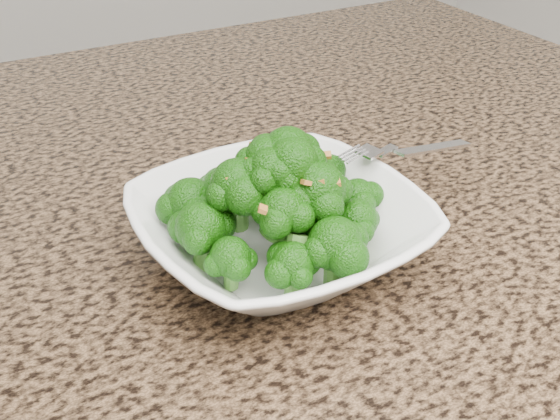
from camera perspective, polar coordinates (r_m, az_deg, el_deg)
granite_counter at (r=0.67m, az=-16.89°, el=-3.75°), size 1.64×1.04×0.03m
bowl at (r=0.59m, az=-0.00°, el=-1.71°), size 0.25×0.25×0.06m
broccoli_pile at (r=0.56m, az=-0.00°, el=4.13°), size 0.21×0.21×0.08m
garlic_topping at (r=0.54m, az=-0.00°, el=8.07°), size 0.13×0.13×0.01m
fork at (r=0.65m, az=8.91°, el=4.83°), size 0.18×0.06×0.01m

